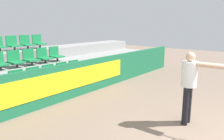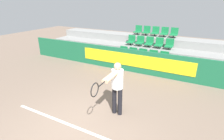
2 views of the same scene
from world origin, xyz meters
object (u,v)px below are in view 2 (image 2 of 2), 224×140
at_px(stadium_chair_6, 140,42).
at_px(stadium_chair_11, 146,31).
at_px(stadium_chair_2, 142,55).
at_px(stadium_chair_3, 153,57).
at_px(stadium_chair_13, 164,33).
at_px(stadium_chair_4, 164,58).
at_px(stadium_chair_0, 123,52).
at_px(stadium_chair_8, 159,44).
at_px(stadium_chair_5, 131,41).
at_px(tennis_player, 116,84).
at_px(stadium_chair_14, 174,33).
at_px(stadium_chair_12, 155,32).
at_px(stadium_chair_10, 138,31).
at_px(stadium_chair_7, 149,43).
at_px(stadium_chair_9, 169,45).
at_px(stadium_chair_1, 132,54).

bearing_deg(stadium_chair_6, stadium_chair_11, 90.00).
relative_size(stadium_chair_2, stadium_chair_6, 1.00).
bearing_deg(stadium_chair_6, stadium_chair_3, -45.82).
relative_size(stadium_chair_11, stadium_chair_13, 1.00).
height_order(stadium_chair_4, stadium_chair_13, stadium_chair_13).
bearing_deg(stadium_chair_0, stadium_chair_13, 53.91).
distance_m(stadium_chair_3, stadium_chair_11, 2.53).
bearing_deg(stadium_chair_2, stadium_chair_8, 64.08).
bearing_deg(stadium_chair_5, stadium_chair_2, -45.82).
bearing_deg(stadium_chair_2, tennis_player, -81.33).
xyz_separation_m(stadium_chair_13, stadium_chair_14, (0.52, 0.00, 0.00)).
bearing_deg(stadium_chair_14, stadium_chair_3, -103.66).
distance_m(stadium_chair_8, stadium_chair_12, 1.26).
height_order(stadium_chair_10, tennis_player, stadium_chair_10).
bearing_deg(stadium_chair_5, stadium_chair_11, 64.08).
bearing_deg(stadium_chair_14, stadium_chair_10, 180.00).
distance_m(stadium_chair_3, stadium_chair_7, 1.26).
bearing_deg(stadium_chair_11, stadium_chair_10, 180.00).
bearing_deg(stadium_chair_14, stadium_chair_11, 180.00).
bearing_deg(stadium_chair_13, stadium_chair_7, -115.92).
relative_size(stadium_chair_9, stadium_chair_11, 1.00).
bearing_deg(stadium_chair_8, stadium_chair_13, 90.00).
height_order(stadium_chair_7, stadium_chair_10, stadium_chair_10).
height_order(stadium_chair_7, stadium_chair_12, stadium_chair_12).
bearing_deg(stadium_chair_5, stadium_chair_12, 45.82).
distance_m(stadium_chair_7, stadium_chair_9, 1.05).
relative_size(stadium_chair_1, stadium_chair_9, 1.00).
relative_size(stadium_chair_5, stadium_chair_9, 1.00).
distance_m(stadium_chair_2, stadium_chair_6, 1.26).
bearing_deg(stadium_chair_1, stadium_chair_13, 64.08).
height_order(stadium_chair_4, stadium_chair_11, stadium_chair_11).
bearing_deg(stadium_chair_10, stadium_chair_3, -53.91).
relative_size(stadium_chair_7, stadium_chair_8, 1.00).
distance_m(stadium_chair_6, stadium_chair_10, 1.26).
xyz_separation_m(stadium_chair_5, stadium_chair_12, (1.05, 1.08, 0.41)).
xyz_separation_m(stadium_chair_6, stadium_chair_11, (0.00, 1.08, 0.41)).
relative_size(stadium_chair_7, stadium_chair_13, 1.00).
height_order(stadium_chair_0, stadium_chair_9, stadium_chair_9).
height_order(stadium_chair_7, stadium_chair_14, stadium_chair_14).
relative_size(stadium_chair_2, stadium_chair_14, 1.00).
bearing_deg(stadium_chair_7, stadium_chair_5, 180.00).
relative_size(stadium_chair_4, stadium_chair_14, 1.00).
distance_m(stadium_chair_0, stadium_chair_14, 3.11).
height_order(stadium_chair_4, stadium_chair_12, stadium_chair_12).
distance_m(stadium_chair_1, stadium_chair_7, 1.26).
bearing_deg(stadium_chair_8, stadium_chair_14, 64.08).
distance_m(stadium_chair_6, stadium_chair_8, 1.05).
relative_size(stadium_chair_3, stadium_chair_11, 1.00).
height_order(stadium_chair_3, stadium_chair_7, stadium_chair_7).
height_order(stadium_chair_12, tennis_player, stadium_chair_12).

